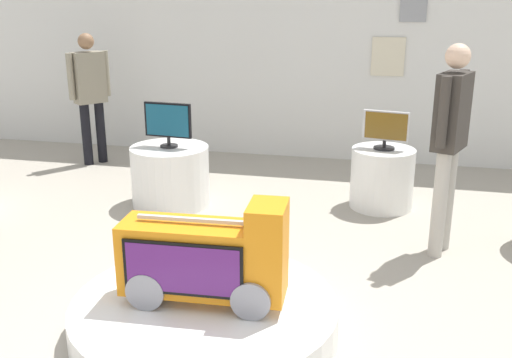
{
  "coord_description": "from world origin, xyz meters",
  "views": [
    {
      "loc": [
        1.11,
        -3.05,
        2.18
      ],
      "look_at": [
        0.16,
        1.14,
        0.81
      ],
      "focal_mm": 41.5,
      "sensor_mm": 36.0,
      "label": 1
    }
  ],
  "objects_px": {
    "shopper_browsing_rear": "(90,89)",
    "display_pedestal_left_rear": "(170,176)",
    "tv_on_far_right": "(385,129)",
    "novelty_firetruck_tv": "(206,262)",
    "display_pedestal_far_right": "(382,178)",
    "main_display_pedestal": "(205,316)",
    "tv_on_left_rear": "(168,122)",
    "shopper_browsing_near_truck": "(450,134)"
  },
  "relations": [
    {
      "from": "display_pedestal_far_right",
      "to": "tv_on_left_rear",
      "type": "bearing_deg",
      "value": -169.27
    },
    {
      "from": "tv_on_far_right",
      "to": "shopper_browsing_rear",
      "type": "height_order",
      "value": "shopper_browsing_rear"
    },
    {
      "from": "novelty_firetruck_tv",
      "to": "shopper_browsing_rear",
      "type": "distance_m",
      "value": 4.46
    },
    {
      "from": "novelty_firetruck_tv",
      "to": "display_pedestal_far_right",
      "type": "height_order",
      "value": "novelty_firetruck_tv"
    },
    {
      "from": "main_display_pedestal",
      "to": "novelty_firetruck_tv",
      "type": "xyz_separation_m",
      "value": [
        0.02,
        -0.01,
        0.4
      ]
    },
    {
      "from": "display_pedestal_left_rear",
      "to": "novelty_firetruck_tv",
      "type": "bearing_deg",
      "value": -64.05
    },
    {
      "from": "tv_on_left_rear",
      "to": "tv_on_far_right",
      "type": "distance_m",
      "value": 2.22
    },
    {
      "from": "novelty_firetruck_tv",
      "to": "tv_on_left_rear",
      "type": "height_order",
      "value": "tv_on_left_rear"
    },
    {
      "from": "novelty_firetruck_tv",
      "to": "display_pedestal_far_right",
      "type": "bearing_deg",
      "value": 68.49
    },
    {
      "from": "shopper_browsing_near_truck",
      "to": "shopper_browsing_rear",
      "type": "height_order",
      "value": "shopper_browsing_near_truck"
    },
    {
      "from": "display_pedestal_left_rear",
      "to": "shopper_browsing_near_truck",
      "type": "xyz_separation_m",
      "value": [
        2.71,
        -0.63,
        0.74
      ]
    },
    {
      "from": "display_pedestal_far_right",
      "to": "shopper_browsing_rear",
      "type": "relative_size",
      "value": 0.39
    },
    {
      "from": "display_pedestal_left_rear",
      "to": "display_pedestal_far_right",
      "type": "relative_size",
      "value": 1.26
    },
    {
      "from": "main_display_pedestal",
      "to": "tv_on_far_right",
      "type": "bearing_deg",
      "value": 68.05
    },
    {
      "from": "display_pedestal_left_rear",
      "to": "shopper_browsing_rear",
      "type": "relative_size",
      "value": 0.49
    },
    {
      "from": "tv_on_left_rear",
      "to": "shopper_browsing_rear",
      "type": "xyz_separation_m",
      "value": [
        -1.53,
        1.27,
        0.09
      ]
    },
    {
      "from": "tv_on_left_rear",
      "to": "shopper_browsing_rear",
      "type": "bearing_deg",
      "value": 140.36
    },
    {
      "from": "shopper_browsing_near_truck",
      "to": "tv_on_left_rear",
      "type": "bearing_deg",
      "value": 166.96
    },
    {
      "from": "tv_on_left_rear",
      "to": "tv_on_far_right",
      "type": "bearing_deg",
      "value": 10.62
    },
    {
      "from": "main_display_pedestal",
      "to": "tv_on_far_right",
      "type": "xyz_separation_m",
      "value": [
        1.09,
        2.69,
        0.73
      ]
    },
    {
      "from": "tv_on_left_rear",
      "to": "novelty_firetruck_tv",
      "type": "bearing_deg",
      "value": -64.01
    },
    {
      "from": "novelty_firetruck_tv",
      "to": "shopper_browsing_near_truck",
      "type": "xyz_separation_m",
      "value": [
        1.59,
        1.66,
        0.54
      ]
    },
    {
      "from": "novelty_firetruck_tv",
      "to": "tv_on_far_right",
      "type": "bearing_deg",
      "value": 68.45
    },
    {
      "from": "tv_on_far_right",
      "to": "display_pedestal_left_rear",
      "type": "bearing_deg",
      "value": -169.49
    },
    {
      "from": "main_display_pedestal",
      "to": "display_pedestal_far_right",
      "type": "xyz_separation_m",
      "value": [
        1.08,
        2.7,
        0.2
      ]
    },
    {
      "from": "novelty_firetruck_tv",
      "to": "tv_on_far_right",
      "type": "relative_size",
      "value": 2.35
    },
    {
      "from": "main_display_pedestal",
      "to": "tv_on_left_rear",
      "type": "height_order",
      "value": "tv_on_left_rear"
    },
    {
      "from": "display_pedestal_far_right",
      "to": "tv_on_far_right",
      "type": "bearing_deg",
      "value": -79.36
    },
    {
      "from": "main_display_pedestal",
      "to": "tv_on_far_right",
      "type": "distance_m",
      "value": 2.99
    },
    {
      "from": "display_pedestal_left_rear",
      "to": "tv_on_far_right",
      "type": "height_order",
      "value": "tv_on_far_right"
    },
    {
      "from": "main_display_pedestal",
      "to": "novelty_firetruck_tv",
      "type": "bearing_deg",
      "value": -15.11
    },
    {
      "from": "main_display_pedestal",
      "to": "display_pedestal_far_right",
      "type": "distance_m",
      "value": 2.92
    },
    {
      "from": "tv_on_left_rear",
      "to": "shopper_browsing_near_truck",
      "type": "relative_size",
      "value": 0.29
    },
    {
      "from": "shopper_browsing_rear",
      "to": "display_pedestal_left_rear",
      "type": "bearing_deg",
      "value": -39.56
    },
    {
      "from": "shopper_browsing_near_truck",
      "to": "shopper_browsing_rear",
      "type": "relative_size",
      "value": 1.06
    },
    {
      "from": "tv_on_left_rear",
      "to": "display_pedestal_far_right",
      "type": "height_order",
      "value": "tv_on_left_rear"
    },
    {
      "from": "tv_on_far_right",
      "to": "shopper_browsing_near_truck",
      "type": "xyz_separation_m",
      "value": [
        0.52,
        -1.04,
        0.21
      ]
    },
    {
      "from": "main_display_pedestal",
      "to": "tv_on_left_rear",
      "type": "xyz_separation_m",
      "value": [
        -1.1,
        2.28,
        0.78
      ]
    },
    {
      "from": "display_pedestal_left_rear",
      "to": "tv_on_left_rear",
      "type": "xyz_separation_m",
      "value": [
        0.0,
        -0.0,
        0.58
      ]
    },
    {
      "from": "display_pedestal_far_right",
      "to": "tv_on_far_right",
      "type": "relative_size",
      "value": 1.41
    },
    {
      "from": "tv_on_far_right",
      "to": "shopper_browsing_near_truck",
      "type": "bearing_deg",
      "value": -63.16
    },
    {
      "from": "tv_on_far_right",
      "to": "shopper_browsing_near_truck",
      "type": "height_order",
      "value": "shopper_browsing_near_truck"
    }
  ]
}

